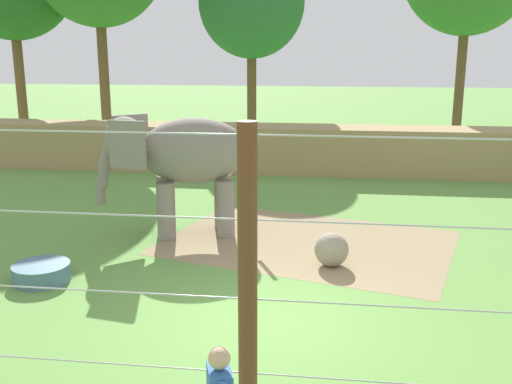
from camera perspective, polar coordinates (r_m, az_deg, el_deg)
name	(u,v)px	position (r m, az deg, el deg)	size (l,w,h in m)	color
ground_plane	(267,323)	(10.09, 1.09, -12.41)	(120.00, 120.00, 0.00)	#609342
dirt_patch	(308,242)	(13.97, 5.02, -4.84)	(6.42, 4.50, 0.01)	#937F5B
embankment_wall	(305,149)	(21.65, 4.68, 4.11)	(36.00, 1.80, 1.66)	tan
elephant	(181,157)	(14.24, -7.16, 3.40)	(3.80, 2.09, 2.89)	gray
enrichment_ball	(332,250)	(12.48, 7.25, -5.50)	(0.71, 0.71, 0.71)	gray
cable_fence	(244,280)	(6.90, -1.15, -8.45)	(10.92, 0.23, 3.68)	brown
water_tub	(42,272)	(12.39, -19.87, -7.26)	(1.10, 1.10, 0.35)	slate
tree_left_of_centre	(252,2)	(28.44, -0.43, 17.72)	(4.85, 4.85, 8.97)	brown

